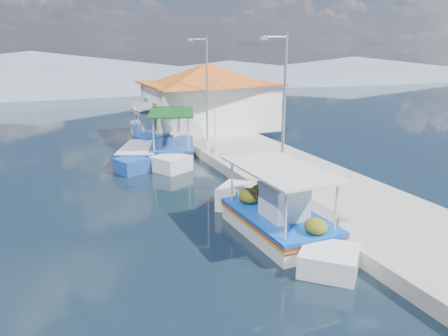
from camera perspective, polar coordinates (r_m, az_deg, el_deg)
name	(u,v)px	position (r m, az deg, el deg)	size (l,w,h in m)	color
ground	(193,226)	(15.75, -3.95, -7.35)	(160.00, 160.00, 0.00)	black
quay	(265,162)	(23.12, 5.22, 0.73)	(5.00, 44.00, 0.50)	#AEABA3
bollards	(233,162)	(21.49, 1.19, 0.76)	(0.20, 17.20, 0.30)	#A5A8AD
main_caique	(278,220)	(15.03, 6.80, -6.55)	(2.38, 7.72, 2.54)	silver
caique_green_canopy	(172,150)	(25.14, -6.65, 2.30)	(3.75, 7.30, 2.86)	silver
caique_blue_hull	(140,155)	(24.75, -10.55, 1.66)	(3.62, 6.03, 1.17)	#194497
caique_far	(150,132)	(30.14, -9.37, 4.48)	(2.73, 7.28, 2.57)	silver
harbor_building	(209,95)	(30.91, -1.94, 9.25)	(10.49, 10.49, 4.40)	white
lamp_post_near	(282,102)	(18.34, 7.39, 8.29)	(1.21, 0.14, 6.00)	#A5A8AD
lamp_post_far	(205,84)	(26.49, -2.38, 10.56)	(1.21, 0.14, 6.00)	#A5A8AD
mountain_ridge	(115,72)	(70.80, -13.58, 11.71)	(171.40, 96.00, 5.50)	slate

